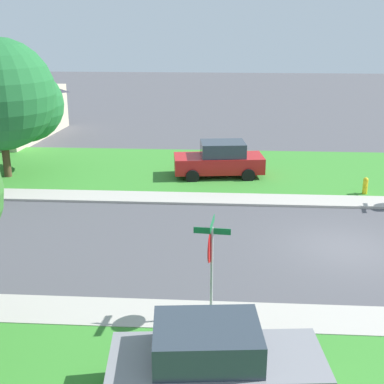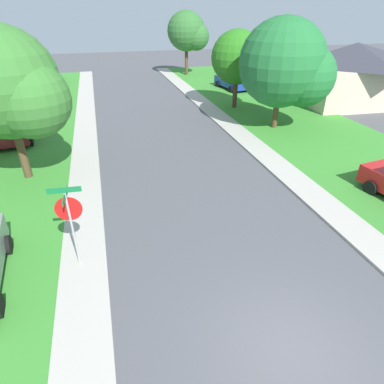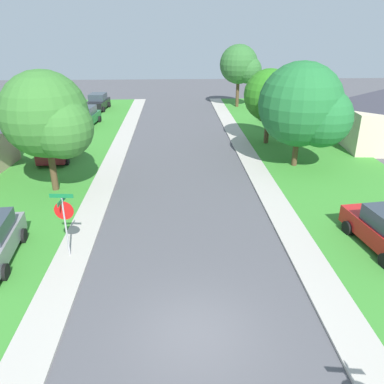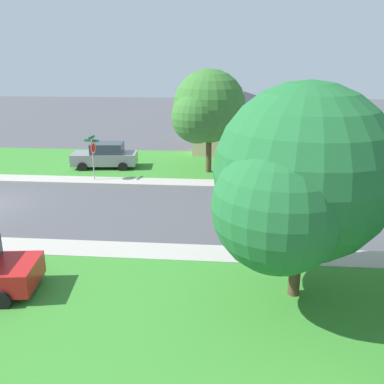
% 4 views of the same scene
% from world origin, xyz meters
% --- Properties ---
extents(ground_plane, '(120.00, 120.00, 0.00)m').
position_xyz_m(ground_plane, '(0.00, 0.00, 0.00)').
color(ground_plane, '#4C4C51').
extents(sidewalk_east, '(1.40, 56.00, 0.10)m').
position_xyz_m(sidewalk_east, '(4.70, 12.00, 0.05)').
color(sidewalk_east, '#ADA89E').
rests_on(sidewalk_east, ground).
extents(lawn_east, '(8.00, 56.00, 0.08)m').
position_xyz_m(lawn_east, '(9.40, 12.00, 0.04)').
color(lawn_east, '#38842D').
rests_on(lawn_east, ground).
extents(stop_sign_far_corner, '(0.92, 0.92, 2.77)m').
position_xyz_m(stop_sign_far_corner, '(-4.80, 4.50, 1.89)').
color(stop_sign_far_corner, '#9E9EA3').
rests_on(stop_sign_far_corner, ground).
extents(car_grey_near_corner, '(2.35, 4.46, 1.76)m').
position_xyz_m(car_grey_near_corner, '(-7.83, 4.33, 0.87)').
color(car_grey_near_corner, gray).
rests_on(car_grey_near_corner, ground).
extents(car_red_driveway_right, '(2.44, 4.49, 1.76)m').
position_xyz_m(car_red_driveway_right, '(8.17, 4.45, 0.87)').
color(car_red_driveway_right, red).
rests_on(car_red_driveway_right, ground).
extents(tree_across_left, '(5.62, 5.23, 6.68)m').
position_xyz_m(tree_across_left, '(7.66, 14.57, 3.89)').
color(tree_across_left, '#4C3823').
rests_on(tree_across_left, ground).
extents(fire_hydrant, '(0.38, 0.22, 0.83)m').
position_xyz_m(fire_hydrant, '(5.74, -1.98, 0.44)').
color(fire_hydrant, gold).
rests_on(fire_hydrant, ground).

